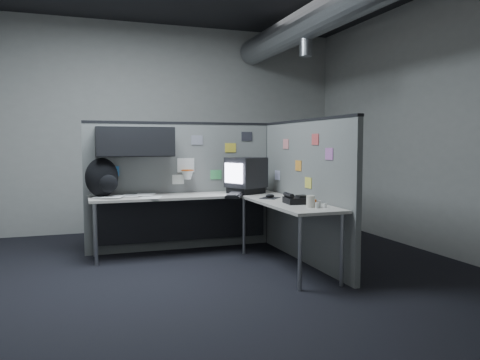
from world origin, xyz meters
name	(u,v)px	position (x,y,z in m)	size (l,w,h in m)	color
room	(268,73)	(0.56, 0.00, 2.10)	(5.62, 5.62, 3.22)	black
partition_back	(170,172)	(-0.25, 1.23, 1.00)	(2.44, 0.42, 1.63)	slate
partition_right	(304,190)	(1.10, 0.22, 0.82)	(0.07, 2.23, 1.63)	slate
desk	(213,206)	(0.15, 0.70, 0.61)	(2.31, 2.11, 0.73)	beige
monitor	(246,175)	(0.64, 0.92, 0.96)	(0.52, 0.52, 0.45)	black
keyboard	(235,195)	(0.39, 0.61, 0.75)	(0.36, 0.49, 0.04)	black
mouse	(270,197)	(0.73, 0.33, 0.75)	(0.28, 0.28, 0.05)	black
phone	(295,200)	(0.79, -0.20, 0.77)	(0.24, 0.26, 0.11)	black
bottles	(318,204)	(0.88, -0.54, 0.76)	(0.12, 0.14, 0.07)	silver
cup	(311,202)	(0.80, -0.51, 0.79)	(0.08, 0.08, 0.11)	beige
papers	(124,196)	(-0.84, 1.05, 0.74)	(0.86, 0.74, 0.02)	white
backpack	(102,178)	(-1.08, 1.06, 0.95)	(0.40, 0.36, 0.46)	black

